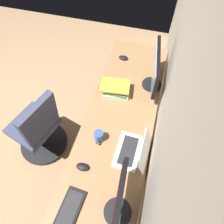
{
  "coord_description": "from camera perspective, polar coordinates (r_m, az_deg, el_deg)",
  "views": [
    {
      "loc": [
        0.89,
        1.95,
        2.32
      ],
      "look_at": [
        0.02,
        1.71,
        0.95
      ],
      "focal_mm": 32.42,
      "sensor_mm": 36.0,
      "label": 1
    }
  ],
  "objects": [
    {
      "name": "laptop_leftmost",
      "position": [
        1.68,
        6.39,
        -10.82
      ],
      "size": [
        0.34,
        0.27,
        0.19
      ],
      "color": "white",
      "rests_on": "desk"
    },
    {
      "name": "mouse_main",
      "position": [
        2.37,
        3.22,
        15.03
      ],
      "size": [
        0.06,
        0.1,
        0.03
      ],
      "primitive_type": "ellipsoid",
      "color": "black",
      "rests_on": "desk"
    },
    {
      "name": "drawer_pedestal",
      "position": [
        2.1,
        0.99,
        -12.82
      ],
      "size": [
        0.4,
        0.51,
        0.69
      ],
      "color": "#936D47",
      "rests_on": "ground"
    },
    {
      "name": "monitor_secondary",
      "position": [
        1.37,
        1.72,
        -25.2
      ],
      "size": [
        0.53,
        0.2,
        0.4
      ],
      "color": "black",
      "rests_on": "desk"
    },
    {
      "name": "monitor_primary",
      "position": [
        1.98,
        12.1,
        11.87
      ],
      "size": [
        0.56,
        0.2,
        0.39
      ],
      "color": "black",
      "rests_on": "desk"
    },
    {
      "name": "desk",
      "position": [
        1.88,
        1.48,
        -5.12
      ],
      "size": [
        2.37,
        0.63,
        0.73
      ],
      "color": "#936D47",
      "rests_on": "ground"
    },
    {
      "name": "mouse_spare",
      "position": [
        1.67,
        -8.29,
        -15.07
      ],
      "size": [
        0.06,
        0.1,
        0.03
      ],
      "primitive_type": "ellipsoid",
      "color": "black",
      "rests_on": "desk"
    },
    {
      "name": "wall_back",
      "position": [
        1.37,
        18.25,
        4.76
      ],
      "size": [
        4.84,
        0.1,
        2.6
      ],
      "primitive_type": "cube",
      "color": "beige",
      "rests_on": "ground"
    },
    {
      "name": "coffee_mug",
      "position": [
        1.72,
        -3.75,
        -6.83
      ],
      "size": [
        0.12,
        0.08,
        0.1
      ],
      "color": "#335193",
      "rests_on": "desk"
    },
    {
      "name": "office_chair",
      "position": [
        2.25,
        -20.02,
        -4.6
      ],
      "size": [
        0.56,
        0.6,
        0.97
      ],
      "color": "#383D56",
      "rests_on": "ground"
    },
    {
      "name": "book_stack_near",
      "position": [
        2.0,
        1.1,
        6.53
      ],
      "size": [
        0.22,
        0.3,
        0.1
      ],
      "color": "beige",
      "rests_on": "desk"
    },
    {
      "name": "keyboard_main",
      "position": [
        1.62,
        -12.93,
        -27.34
      ],
      "size": [
        0.43,
        0.17,
        0.02
      ],
      "color": "black",
      "rests_on": "desk"
    }
  ]
}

